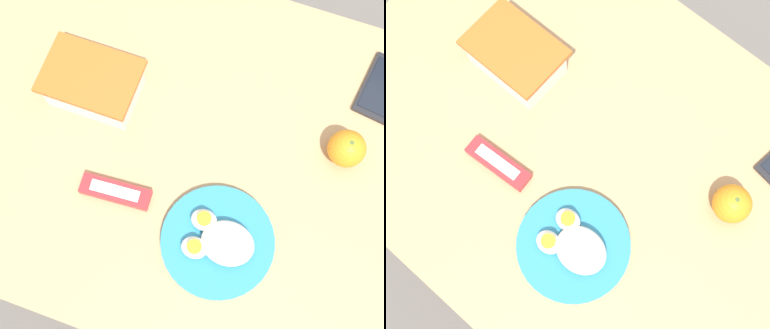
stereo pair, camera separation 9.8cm
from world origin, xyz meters
TOP-DOWN VIEW (x-y plane):
  - ground_plane at (0.00, 0.00)m, footprint 10.00×10.00m
  - table at (0.00, 0.00)m, footprint 1.25×0.75m
  - food_container at (-0.32, 0.05)m, footprint 0.18×0.13m
  - orange_fruit at (0.17, 0.09)m, footprint 0.07×0.07m
  - rice_plate at (0.00, -0.15)m, footprint 0.21×0.21m
  - candy_bar at (-0.21, -0.13)m, footprint 0.14×0.05m

SIDE VIEW (x-z plane):
  - ground_plane at x=0.00m, z-range 0.00..0.00m
  - table at x=0.00m, z-range 0.28..0.99m
  - candy_bar at x=-0.21m, z-range 0.71..0.73m
  - rice_plate at x=0.00m, z-range 0.70..0.75m
  - orange_fruit at x=0.17m, z-range 0.71..0.78m
  - food_container at x=-0.32m, z-range 0.70..0.78m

